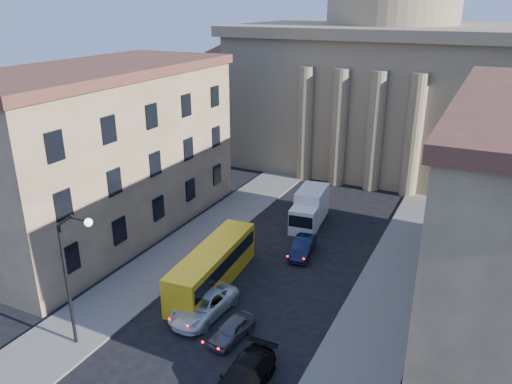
{
  "coord_description": "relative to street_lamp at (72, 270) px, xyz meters",
  "views": [
    {
      "loc": [
        13.41,
        -9.82,
        19.54
      ],
      "look_at": [
        0.34,
        16.98,
        8.18
      ],
      "focal_mm": 35.0,
      "sensor_mm": 36.0,
      "label": 1
    }
  ],
  "objects": [
    {
      "name": "street_lamp",
      "position": [
        0.0,
        0.0,
        0.0
      ],
      "size": [
        2.62,
        0.44,
        8.83
      ],
      "color": "black",
      "rests_on": "ground"
    },
    {
      "name": "box_truck",
      "position": [
        6.1,
        22.82,
        -3.74
      ],
      "size": [
        2.88,
        6.14,
        3.27
      ],
      "rotation": [
        0.0,
        0.0,
        0.09
      ],
      "color": "silver",
      "rests_on": "ground"
    },
    {
      "name": "sidewalk_right",
      "position": [
        15.47,
        10.0,
        -5.21
      ],
      "size": [
        5.0,
        60.0,
        0.15
      ],
      "primitive_type": "cube",
      "color": "#625E59",
      "rests_on": "ground"
    },
    {
      "name": "building_left",
      "position": [
        -10.03,
        14.0,
        2.14
      ],
      "size": [
        11.6,
        26.6,
        14.7
      ],
      "color": "tan",
      "rests_on": "ground"
    },
    {
      "name": "city_bus",
      "position": [
        3.47,
        9.65,
        -3.71
      ],
      "size": [
        3.13,
        10.53,
        2.93
      ],
      "rotation": [
        0.0,
        0.0,
        0.07
      ],
      "color": "gold",
      "rests_on": "ground"
    },
    {
      "name": "car_right_mid",
      "position": [
        10.42,
        0.96,
        -4.51
      ],
      "size": [
        2.17,
        5.33,
        1.55
      ],
      "primitive_type": "imported",
      "rotation": [
        0.0,
        0.0,
        -0.0
      ],
      "color": "black",
      "rests_on": "ground"
    },
    {
      "name": "car_left_mid",
      "position": [
        4.91,
        5.98,
        -4.52
      ],
      "size": [
        2.89,
        5.67,
        1.54
      ],
      "primitive_type": "imported",
      "rotation": [
        0.0,
        0.0,
        -0.06
      ],
      "color": "silver",
      "rests_on": "ground"
    },
    {
      "name": "church",
      "position": [
        6.97,
        47.47,
        6.59
      ],
      "size": [
        68.02,
        28.76,
        36.6
      ],
      "color": "#8D7D56",
      "rests_on": "ground"
    },
    {
      "name": "car_right_far",
      "position": [
        7.77,
        4.66,
        -4.66
      ],
      "size": [
        1.87,
        3.8,
        1.25
      ],
      "primitive_type": "imported",
      "rotation": [
        0.0,
        0.0,
        -0.11
      ],
      "color": "#535358",
      "rests_on": "ground"
    },
    {
      "name": "sidewalk_left",
      "position": [
        -1.53,
        10.0,
        -5.21
      ],
      "size": [
        5.0,
        60.0,
        0.15
      ],
      "primitive_type": "cube",
      "color": "#625E59",
      "rests_on": "ground"
    },
    {
      "name": "car_right_distant",
      "position": [
        7.77,
        16.84,
        -4.58
      ],
      "size": [
        2.07,
        4.46,
        1.42
      ],
      "primitive_type": "imported",
      "rotation": [
        0.0,
        0.0,
        0.14
      ],
      "color": "black",
      "rests_on": "ground"
    }
  ]
}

